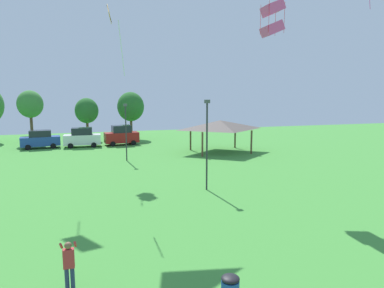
{
  "coord_description": "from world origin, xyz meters",
  "views": [
    {
      "loc": [
        -6.37,
        -0.54,
        6.61
      ],
      "look_at": [
        -1.95,
        14.08,
        4.34
      ],
      "focal_mm": 32.0,
      "sensor_mm": 36.0,
      "label": 1
    }
  ],
  "objects_px": {
    "person_standing_near_foreground": "(69,263)",
    "treeline_tree_3": "(131,107)",
    "parked_car_leftmost": "(40,139)",
    "parked_car_second_from_left": "(82,138)",
    "light_post_1": "(207,140)",
    "treeline_tree_1": "(30,104)",
    "kite_flying_7": "(272,19)",
    "parked_car_third_from_left": "(122,135)",
    "park_pavilion": "(220,125)",
    "light_post_0": "(126,129)",
    "treeline_tree_2": "(87,111)",
    "kite_flying_0": "(109,14)"
  },
  "relations": [
    {
      "from": "light_post_1",
      "to": "parked_car_leftmost",
      "type": "bearing_deg",
      "value": 120.28
    },
    {
      "from": "person_standing_near_foreground",
      "to": "light_post_0",
      "type": "height_order",
      "value": "light_post_0"
    },
    {
      "from": "treeline_tree_2",
      "to": "treeline_tree_3",
      "type": "distance_m",
      "value": 6.14
    },
    {
      "from": "park_pavilion",
      "to": "light_post_1",
      "type": "xyz_separation_m",
      "value": [
        -6.54,
        -14.13,
        0.41
      ]
    },
    {
      "from": "parked_car_third_from_left",
      "to": "kite_flying_7",
      "type": "bearing_deg",
      "value": -79.8
    },
    {
      "from": "kite_flying_7",
      "to": "light_post_0",
      "type": "xyz_separation_m",
      "value": [
        -7.86,
        13.71,
        -8.04
      ]
    },
    {
      "from": "light_post_0",
      "to": "treeline_tree_3",
      "type": "distance_m",
      "value": 16.57
    },
    {
      "from": "parked_car_leftmost",
      "to": "light_post_1",
      "type": "distance_m",
      "value": 26.53
    },
    {
      "from": "person_standing_near_foreground",
      "to": "parked_car_third_from_left",
      "type": "bearing_deg",
      "value": 44.55
    },
    {
      "from": "parked_car_second_from_left",
      "to": "treeline_tree_2",
      "type": "distance_m",
      "value": 6.97
    },
    {
      "from": "parked_car_leftmost",
      "to": "parked_car_third_from_left",
      "type": "height_order",
      "value": "parked_car_third_from_left"
    },
    {
      "from": "parked_car_second_from_left",
      "to": "kite_flying_7",
      "type": "bearing_deg",
      "value": -61.8
    },
    {
      "from": "person_standing_near_foreground",
      "to": "treeline_tree_3",
      "type": "distance_m",
      "value": 39.37
    },
    {
      "from": "kite_flying_7",
      "to": "light_post_0",
      "type": "relative_size",
      "value": 0.4
    },
    {
      "from": "light_post_1",
      "to": "parked_car_third_from_left",
      "type": "bearing_deg",
      "value": 99.1
    },
    {
      "from": "person_standing_near_foreground",
      "to": "parked_car_third_from_left",
      "type": "relative_size",
      "value": 0.41
    },
    {
      "from": "treeline_tree_1",
      "to": "person_standing_near_foreground",
      "type": "bearing_deg",
      "value": -80.35
    },
    {
      "from": "person_standing_near_foreground",
      "to": "treeline_tree_3",
      "type": "xyz_separation_m",
      "value": [
        6.7,
        38.62,
        3.64
      ]
    },
    {
      "from": "treeline_tree_1",
      "to": "treeline_tree_2",
      "type": "relative_size",
      "value": 1.17
    },
    {
      "from": "light_post_0",
      "to": "light_post_1",
      "type": "relative_size",
      "value": 0.91
    },
    {
      "from": "person_standing_near_foreground",
      "to": "kite_flying_7",
      "type": "xyz_separation_m",
      "value": [
        12.13,
        8.59,
        10.2
      ]
    },
    {
      "from": "parked_car_leftmost",
      "to": "parked_car_second_from_left",
      "type": "bearing_deg",
      "value": -10.93
    },
    {
      "from": "person_standing_near_foreground",
      "to": "park_pavilion",
      "type": "height_order",
      "value": "park_pavilion"
    },
    {
      "from": "person_standing_near_foreground",
      "to": "kite_flying_0",
      "type": "distance_m",
      "value": 22.34
    },
    {
      "from": "light_post_1",
      "to": "treeline_tree_3",
      "type": "distance_m",
      "value": 28.36
    },
    {
      "from": "light_post_0",
      "to": "treeline_tree_3",
      "type": "xyz_separation_m",
      "value": [
        2.44,
        16.33,
        1.48
      ]
    },
    {
      "from": "treeline_tree_2",
      "to": "treeline_tree_3",
      "type": "xyz_separation_m",
      "value": [
        6.1,
        -0.43,
        0.52
      ]
    },
    {
      "from": "park_pavilion",
      "to": "light_post_1",
      "type": "distance_m",
      "value": 15.58
    },
    {
      "from": "person_standing_near_foreground",
      "to": "kite_flying_7",
      "type": "height_order",
      "value": "kite_flying_7"
    },
    {
      "from": "parked_car_leftmost",
      "to": "park_pavilion",
      "type": "relative_size",
      "value": 0.63
    },
    {
      "from": "parked_car_second_from_left",
      "to": "treeline_tree_1",
      "type": "relative_size",
      "value": 0.63
    },
    {
      "from": "parked_car_leftmost",
      "to": "treeline_tree_2",
      "type": "distance_m",
      "value": 8.61
    },
    {
      "from": "kite_flying_7",
      "to": "parked_car_leftmost",
      "type": "bearing_deg",
      "value": 124.69
    },
    {
      "from": "kite_flying_7",
      "to": "treeline_tree_3",
      "type": "bearing_deg",
      "value": 100.24
    },
    {
      "from": "kite_flying_7",
      "to": "light_post_1",
      "type": "xyz_separation_m",
      "value": [
        -3.68,
        1.75,
        -7.74
      ]
    },
    {
      "from": "light_post_1",
      "to": "treeline_tree_1",
      "type": "bearing_deg",
      "value": 118.41
    },
    {
      "from": "person_standing_near_foreground",
      "to": "light_post_0",
      "type": "relative_size",
      "value": 0.33
    },
    {
      "from": "person_standing_near_foreground",
      "to": "light_post_1",
      "type": "relative_size",
      "value": 0.3
    },
    {
      "from": "treeline_tree_2",
      "to": "person_standing_near_foreground",
      "type": "bearing_deg",
      "value": -90.88
    },
    {
      "from": "park_pavilion",
      "to": "treeline_tree_3",
      "type": "xyz_separation_m",
      "value": [
        -8.28,
        14.15,
        1.59
      ]
    },
    {
      "from": "kite_flying_0",
      "to": "parked_car_second_from_left",
      "type": "height_order",
      "value": "kite_flying_0"
    },
    {
      "from": "park_pavilion",
      "to": "light_post_0",
      "type": "height_order",
      "value": "light_post_0"
    },
    {
      "from": "treeline_tree_1",
      "to": "park_pavilion",
      "type": "bearing_deg",
      "value": -32.0
    },
    {
      "from": "kite_flying_7",
      "to": "treeline_tree_1",
      "type": "bearing_deg",
      "value": 122.39
    },
    {
      "from": "parked_car_third_from_left",
      "to": "park_pavilion",
      "type": "distance_m",
      "value": 13.51
    },
    {
      "from": "light_post_0",
      "to": "treeline_tree_1",
      "type": "height_order",
      "value": "treeline_tree_1"
    },
    {
      "from": "person_standing_near_foreground",
      "to": "parked_car_second_from_left",
      "type": "height_order",
      "value": "parked_car_second_from_left"
    },
    {
      "from": "parked_car_second_from_left",
      "to": "treeline_tree_1",
      "type": "bearing_deg",
      "value": 143.1
    },
    {
      "from": "parked_car_second_from_left",
      "to": "parked_car_third_from_left",
      "type": "relative_size",
      "value": 1.0
    },
    {
      "from": "kite_flying_7",
      "to": "park_pavilion",
      "type": "relative_size",
      "value": 0.31
    }
  ]
}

